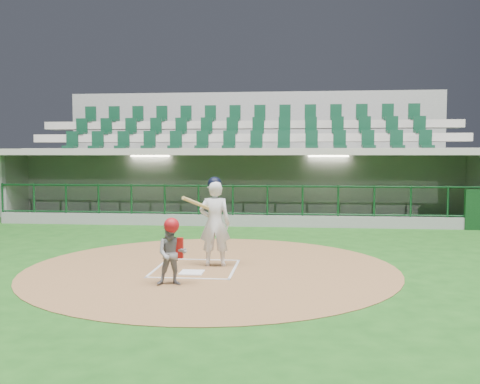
# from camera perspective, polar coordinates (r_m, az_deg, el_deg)

# --- Properties ---
(ground) EXTENTS (120.00, 120.00, 0.00)m
(ground) POSITION_cam_1_polar(r_m,az_deg,el_deg) (10.77, -4.45, -7.86)
(ground) COLOR #174914
(ground) RESTS_ON ground
(dirt_circle) EXTENTS (7.20, 7.20, 0.01)m
(dirt_circle) POSITION_cam_1_polar(r_m,az_deg,el_deg) (10.53, -3.02, -8.10)
(dirt_circle) COLOR brown
(dirt_circle) RESTS_ON ground
(home_plate) EXTENTS (0.43, 0.43, 0.02)m
(home_plate) POSITION_cam_1_polar(r_m,az_deg,el_deg) (10.09, -5.16, -8.54)
(home_plate) COLOR white
(home_plate) RESTS_ON dirt_circle
(batter_box_chalk) EXTENTS (1.55, 1.80, 0.01)m
(batter_box_chalk) POSITION_cam_1_polar(r_m,az_deg,el_deg) (10.48, -4.74, -8.10)
(batter_box_chalk) COLOR silver
(batter_box_chalk) RESTS_ON ground
(dugout_structure) EXTENTS (16.40, 3.70, 3.00)m
(dugout_structure) POSITION_cam_1_polar(r_m,az_deg,el_deg) (18.33, -0.10, 0.10)
(dugout_structure) COLOR gray
(dugout_structure) RESTS_ON ground
(seating_deck) EXTENTS (17.00, 6.72, 5.15)m
(seating_deck) POSITION_cam_1_polar(r_m,az_deg,el_deg) (21.38, 0.75, 1.89)
(seating_deck) COLOR gray
(seating_deck) RESTS_ON ground
(batter) EXTENTS (0.86, 0.86, 1.77)m
(batter) POSITION_cam_1_polar(r_m,az_deg,el_deg) (10.56, -2.72, -3.15)
(batter) COLOR silver
(batter) RESTS_ON dirt_circle
(catcher) EXTENTS (0.58, 0.49, 1.15)m
(catcher) POSITION_cam_1_polar(r_m,az_deg,el_deg) (9.13, -7.28, -6.32)
(catcher) COLOR gray
(catcher) RESTS_ON dirt_circle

